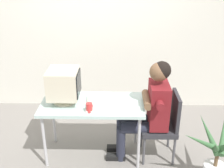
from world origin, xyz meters
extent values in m
plane|color=gray|center=(0.00, 0.00, 0.00)|extent=(12.00, 12.00, 0.00)
cube|color=silver|center=(0.30, 1.40, 1.50)|extent=(8.00, 0.10, 3.00)
cylinder|color=#B7B7BC|center=(-0.55, -0.25, 0.35)|extent=(0.04, 0.04, 0.70)
cylinder|color=#B7B7BC|center=(0.55, -0.25, 0.35)|extent=(0.04, 0.04, 0.70)
cylinder|color=#B7B7BC|center=(-0.55, 0.25, 0.35)|extent=(0.04, 0.04, 0.70)
cylinder|color=#B7B7BC|center=(0.55, 0.25, 0.35)|extent=(0.04, 0.04, 0.70)
cube|color=silver|center=(0.00, 0.00, 0.72)|extent=(1.23, 0.62, 0.04)
cylinder|color=beige|center=(-0.33, 0.02, 0.75)|extent=(0.27, 0.27, 0.02)
cylinder|color=beige|center=(-0.33, 0.02, 0.79)|extent=(0.06, 0.06, 0.06)
cube|color=beige|center=(-0.33, 0.02, 0.99)|extent=(0.35, 0.37, 0.33)
cube|color=black|center=(-0.15, 0.02, 0.99)|extent=(0.01, 0.32, 0.27)
cube|color=silver|center=(0.01, -0.01, 0.75)|extent=(0.18, 0.47, 0.02)
cube|color=beige|center=(0.01, -0.01, 0.77)|extent=(0.15, 0.42, 0.01)
cylinder|color=#4C4C51|center=(0.62, -0.20, 0.19)|extent=(0.03, 0.03, 0.39)
cylinder|color=#4C4C51|center=(0.99, -0.20, 0.19)|extent=(0.03, 0.03, 0.39)
cylinder|color=#4C4C51|center=(0.62, 0.16, 0.19)|extent=(0.03, 0.03, 0.39)
cylinder|color=#4C4C51|center=(0.99, 0.16, 0.19)|extent=(0.03, 0.03, 0.39)
cube|color=#2D2D33|center=(0.81, -0.02, 0.42)|extent=(0.42, 0.42, 0.06)
cube|color=#2D2D33|center=(1.00, -0.02, 0.66)|extent=(0.04, 0.38, 0.43)
cube|color=maroon|center=(0.79, -0.02, 0.74)|extent=(0.22, 0.38, 0.54)
sphere|color=brown|center=(0.77, -0.02, 1.15)|extent=(0.22, 0.22, 0.22)
sphere|color=black|center=(0.80, -0.02, 1.17)|extent=(0.21, 0.21, 0.21)
cylinder|color=#262838|center=(0.57, -0.11, 0.47)|extent=(0.44, 0.14, 0.14)
cylinder|color=#262838|center=(0.57, 0.07, 0.47)|extent=(0.44, 0.14, 0.14)
cylinder|color=#262838|center=(0.35, -0.11, 0.23)|extent=(0.11, 0.11, 0.47)
cylinder|color=#262838|center=(0.35, 0.07, 0.23)|extent=(0.11, 0.11, 0.47)
cube|color=black|center=(0.29, -0.11, 0.03)|extent=(0.24, 0.09, 0.06)
cube|color=black|center=(0.29, 0.07, 0.03)|extent=(0.24, 0.09, 0.06)
cylinder|color=maroon|center=(0.77, -0.24, 0.85)|extent=(0.09, 0.14, 0.09)
cylinder|color=maroon|center=(0.77, 0.20, 0.85)|extent=(0.09, 0.14, 0.09)
cylinder|color=brown|center=(0.65, -0.02, 0.80)|extent=(0.09, 0.38, 0.09)
cylinder|color=brown|center=(1.38, -0.49, 0.35)|extent=(0.04, 0.04, 0.21)
cone|color=#3A673C|center=(1.47, -0.33, 0.55)|extent=(0.25, 0.46, 0.34)
cone|color=#3A673C|center=(1.32, -0.32, 0.54)|extent=(0.19, 0.49, 0.31)
cone|color=#3A673C|center=(1.20, -0.51, 0.55)|extent=(0.49, 0.14, 0.32)
cone|color=#3A673C|center=(1.29, -0.62, 0.58)|extent=(0.27, 0.41, 0.41)
cylinder|color=red|center=(-0.01, -0.21, 0.79)|extent=(0.07, 0.07, 0.11)
torus|color=red|center=(-0.01, -0.17, 0.79)|extent=(0.07, 0.01, 0.07)
camera|label=1|loc=(0.30, -2.89, 2.28)|focal=43.84mm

